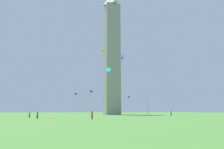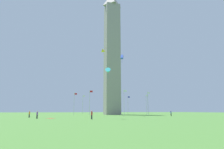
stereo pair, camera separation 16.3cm
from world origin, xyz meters
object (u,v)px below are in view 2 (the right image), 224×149
(flagpole_s, at_px, (74,103))
(flagpole_sw, at_px, (90,102))
(flagpole_nw, at_px, (148,102))
(picnic_blanket_near_first_person, at_px, (51,118))
(person_red_shirt, at_px, (92,115))
(flagpole_ne, at_px, (128,104))
(flagpole_se, at_px, (83,104))
(person_orange_shirt, at_px, (29,114))
(kite_cyan_delta, at_px, (108,71))
(person_blue_shirt, at_px, (171,113))
(kite_blue_box, at_px, (122,57))
(person_purple_shirt, at_px, (37,115))
(flagpole_n, at_px, (146,104))
(kite_yellow_delta, at_px, (104,51))
(flagpole_w, at_px, (124,101))
(obelisk_monument, at_px, (112,50))
(flagpole_e, at_px, (104,104))

(flagpole_s, distance_m, flagpole_sw, 12.44)
(flagpole_nw, relative_size, picnic_blanket_near_first_person, 5.03)
(person_red_shirt, bearing_deg, flagpole_ne, 4.27)
(flagpole_se, height_order, person_red_shirt, flagpole_se)
(flagpole_ne, xyz_separation_m, person_orange_shirt, (-40.46, -38.48, -4.09))
(flagpole_ne, height_order, flagpole_sw, same)
(flagpole_ne, xyz_separation_m, flagpole_s, (-27.74, -11.49, 0.00))
(flagpole_se, bearing_deg, kite_cyan_delta, -90.00)
(flagpole_sw, distance_m, person_blue_shirt, 28.26)
(kite_cyan_delta, bearing_deg, flagpole_s, 96.93)
(flagpole_s, bearing_deg, kite_cyan_delta, -83.07)
(flagpole_ne, distance_m, person_red_shirt, 58.62)
(flagpole_nw, relative_size, kite_blue_box, 3.16)
(flagpole_sw, height_order, person_blue_shirt, flagpole_sw)
(flagpole_nw, bearing_deg, flagpole_ne, 90.00)
(person_blue_shirt, bearing_deg, person_purple_shirt, 42.90)
(flagpole_se, xyz_separation_m, picnic_blanket_near_first_person, (-11.93, -45.20, -4.92))
(flagpole_n, relative_size, kite_yellow_delta, 3.11)
(person_orange_shirt, bearing_deg, flagpole_se, 22.09)
(flagpole_n, distance_m, kite_yellow_delta, 32.24)
(flagpole_sw, relative_size, person_blue_shirt, 5.33)
(flagpole_se, bearing_deg, flagpole_w, -67.50)
(obelisk_monument, height_order, person_red_shirt, obelisk_monument)
(flagpole_ne, height_order, flagpole_se, same)
(flagpole_se, height_order, kite_yellow_delta, kite_yellow_delta)
(obelisk_monument, distance_m, person_purple_shirt, 51.59)
(flagpole_ne, distance_m, kite_cyan_delta, 55.88)
(flagpole_n, distance_m, person_red_shirt, 51.47)
(kite_cyan_delta, height_order, picnic_blanket_near_first_person, kite_cyan_delta)
(obelisk_monument, distance_m, flagpole_ne, 29.15)
(flagpole_w, bearing_deg, kite_blue_box, -112.85)
(flagpole_se, relative_size, flagpole_w, 1.00)
(obelisk_monument, bearing_deg, flagpole_s, 180.00)
(flagpole_nw, bearing_deg, flagpole_sw, 180.00)
(flagpole_n, xyz_separation_m, flagpole_s, (-32.50, 0.00, 0.00))
(person_purple_shirt, relative_size, kite_blue_box, 0.56)
(flagpole_se, xyz_separation_m, flagpole_nw, (22.98, -22.98, 0.00))
(flagpole_ne, height_order, picnic_blanket_near_first_person, flagpole_ne)
(flagpole_se, xyz_separation_m, person_orange_shirt, (-17.48, -38.48, -4.09))
(flagpole_w, height_order, kite_cyan_delta, kite_cyan_delta)
(person_purple_shirt, bearing_deg, flagpole_ne, 18.19)
(obelisk_monument, xyz_separation_m, flagpole_sw, (-11.44, -11.49, -24.18))
(flagpole_w, bearing_deg, flagpole_e, 90.00)
(flagpole_sw, bearing_deg, kite_cyan_delta, -90.00)
(flagpole_n, distance_m, flagpole_nw, 12.44)
(obelisk_monument, relative_size, flagpole_w, 6.43)
(flagpole_e, relative_size, picnic_blanket_near_first_person, 5.03)
(obelisk_monument, distance_m, person_red_shirt, 51.67)
(flagpole_sw, bearing_deg, flagpole_w, -22.50)
(flagpole_e, xyz_separation_m, flagpole_s, (-16.25, -16.25, 0.00))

